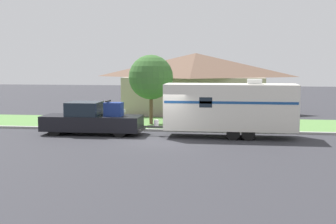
{
  "coord_description": "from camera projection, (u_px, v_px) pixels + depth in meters",
  "views": [
    {
      "loc": [
        3.8,
        -24.68,
        4.29
      ],
      "look_at": [
        0.11,
        1.99,
        1.4
      ],
      "focal_mm": 50.0,
      "sensor_mm": 36.0,
      "label": 1
    }
  ],
  "objects": [
    {
      "name": "travel_trailer",
      "position": [
        230.0,
        107.0,
        26.55
      ],
      "size": [
        8.66,
        2.28,
        3.33
      ],
      "color": "black",
      "rests_on": "ground_plane"
    },
    {
      "name": "pickup_truck",
      "position": [
        92.0,
        120.0,
        27.76
      ],
      "size": [
        6.01,
        2.02,
        2.04
      ],
      "color": "black",
      "rests_on": "ground_plane"
    },
    {
      "name": "tree_in_yard",
      "position": [
        151.0,
        77.0,
        31.95
      ],
      "size": [
        3.05,
        3.05,
        4.78
      ],
      "color": "brown",
      "rests_on": "ground_plane"
    },
    {
      "name": "house_across_street",
      "position": [
        196.0,
        82.0,
        39.67
      ],
      "size": [
        12.17,
        7.88,
        5.04
      ],
      "color": "gray",
      "rests_on": "ground_plane"
    },
    {
      "name": "lawn_strip",
      "position": [
        177.0,
        124.0,
        32.57
      ],
      "size": [
        80.0,
        7.0,
        0.03
      ],
      "color": "#568442",
      "rests_on": "ground_plane"
    },
    {
      "name": "mailbox",
      "position": [
        122.0,
        114.0,
        30.16
      ],
      "size": [
        0.48,
        0.2,
        1.26
      ],
      "color": "brown",
      "rests_on": "ground_plane"
    },
    {
      "name": "curb_strip",
      "position": [
        170.0,
        130.0,
        28.97
      ],
      "size": [
        80.0,
        0.3,
        0.14
      ],
      "color": "#999993",
      "rests_on": "ground_plane"
    },
    {
      "name": "ground_plane",
      "position": [
        161.0,
        142.0,
        25.28
      ],
      "size": [
        120.0,
        120.0,
        0.0
      ],
      "primitive_type": "plane",
      "color": "#2D2D33"
    }
  ]
}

